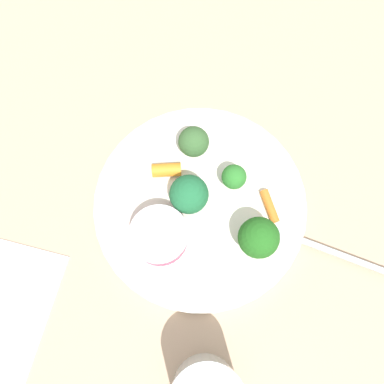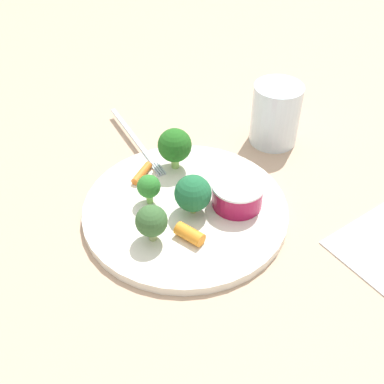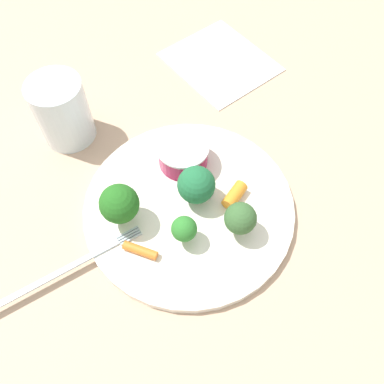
% 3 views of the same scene
% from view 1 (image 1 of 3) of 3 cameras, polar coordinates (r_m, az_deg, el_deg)
% --- Properties ---
extents(ground_plane, '(2.40, 2.40, 0.00)m').
position_cam_1_polar(ground_plane, '(0.50, 1.60, -1.93)').
color(ground_plane, tan).
extents(plate, '(0.26, 0.26, 0.01)m').
position_cam_1_polar(plate, '(0.49, 1.61, -1.74)').
color(plate, silver).
rests_on(plate, ground_plane).
extents(sauce_cup, '(0.07, 0.07, 0.03)m').
position_cam_1_polar(sauce_cup, '(0.46, -4.19, -6.41)').
color(sauce_cup, maroon).
rests_on(sauce_cup, plate).
extents(broccoli_floret_0, '(0.04, 0.04, 0.05)m').
position_cam_1_polar(broccoli_floret_0, '(0.48, 0.70, 7.17)').
color(broccoli_floret_0, '#96AA67').
rests_on(broccoli_floret_0, plate).
extents(broccoli_floret_1, '(0.05, 0.05, 0.06)m').
position_cam_1_polar(broccoli_floret_1, '(0.45, 10.03, -6.53)').
color(broccoli_floret_1, '#91C561').
rests_on(broccoli_floret_1, plate).
extents(broccoli_floret_2, '(0.05, 0.05, 0.05)m').
position_cam_1_polar(broccoli_floret_2, '(0.46, 0.03, -0.55)').
color(broccoli_floret_2, '#94AE5B').
rests_on(broccoli_floret_2, plate).
extents(broccoli_floret_3, '(0.03, 0.03, 0.04)m').
position_cam_1_polar(broccoli_floret_3, '(0.47, 6.51, 2.11)').
color(broccoli_floret_3, '#7FC256').
rests_on(broccoli_floret_3, plate).
extents(carrot_stick_0, '(0.04, 0.02, 0.01)m').
position_cam_1_polar(carrot_stick_0, '(0.49, 11.51, -2.47)').
color(carrot_stick_0, orange).
rests_on(carrot_stick_0, plate).
extents(carrot_stick_1, '(0.02, 0.04, 0.02)m').
position_cam_1_polar(carrot_stick_1, '(0.49, -3.21, 3.15)').
color(carrot_stick_1, orange).
rests_on(carrot_stick_1, plate).
extents(fork, '(0.06, 0.18, 0.00)m').
position_cam_1_polar(fork, '(0.50, 19.05, -7.81)').
color(fork, '#AEBCC7').
rests_on(fork, plate).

